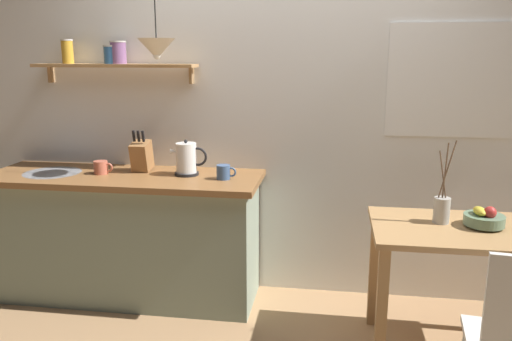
# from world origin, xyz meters

# --- Properties ---
(ground_plane) EXTENTS (14.00, 14.00, 0.00)m
(ground_plane) POSITION_xyz_m (0.00, 0.00, 0.00)
(ground_plane) COLOR #A87F56
(back_wall) EXTENTS (6.80, 0.11, 2.70)m
(back_wall) POSITION_xyz_m (0.21, 0.65, 1.35)
(back_wall) COLOR white
(back_wall) RESTS_ON ground_plane
(kitchen_counter) EXTENTS (1.83, 0.63, 0.88)m
(kitchen_counter) POSITION_xyz_m (-1.00, 0.32, 0.45)
(kitchen_counter) COLOR gray
(kitchen_counter) RESTS_ON ground_plane
(wall_shelf) EXTENTS (1.12, 0.20, 0.29)m
(wall_shelf) POSITION_xyz_m (-1.13, 0.49, 1.62)
(wall_shelf) COLOR tan
(dining_table) EXTENTS (1.00, 0.65, 0.75)m
(dining_table) POSITION_xyz_m (1.10, -0.09, 0.62)
(dining_table) COLOR tan
(dining_table) RESTS_ON ground_plane
(fruit_bowl) EXTENTS (0.21, 0.21, 0.12)m
(fruit_bowl) POSITION_xyz_m (1.19, -0.06, 0.80)
(fruit_bowl) COLOR slate
(fruit_bowl) RESTS_ON dining_table
(twig_vase) EXTENTS (0.09, 0.09, 0.46)m
(twig_vase) POSITION_xyz_m (0.97, -0.02, 0.84)
(twig_vase) COLOR #B7B2A8
(twig_vase) RESTS_ON dining_table
(electric_kettle) EXTENTS (0.25, 0.16, 0.24)m
(electric_kettle) POSITION_xyz_m (-0.58, 0.35, 0.99)
(electric_kettle) COLOR black
(electric_kettle) RESTS_ON kitchen_counter
(knife_block) EXTENTS (0.12, 0.17, 0.29)m
(knife_block) POSITION_xyz_m (-0.91, 0.41, 0.99)
(knife_block) COLOR #9E6B3D
(knife_block) RESTS_ON kitchen_counter
(coffee_mug_by_sink) EXTENTS (0.13, 0.09, 0.09)m
(coffee_mug_by_sink) POSITION_xyz_m (-1.15, 0.30, 0.92)
(coffee_mug_by_sink) COLOR #C6664C
(coffee_mug_by_sink) RESTS_ON kitchen_counter
(coffee_mug_spare) EXTENTS (0.13, 0.09, 0.09)m
(coffee_mug_spare) POSITION_xyz_m (-0.31, 0.27, 0.93)
(coffee_mug_spare) COLOR #3D5B89
(coffee_mug_spare) RESTS_ON kitchen_counter
(pendant_lamp) EXTENTS (0.23, 0.23, 0.50)m
(pendant_lamp) POSITION_xyz_m (-0.71, 0.24, 1.69)
(pendant_lamp) COLOR black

